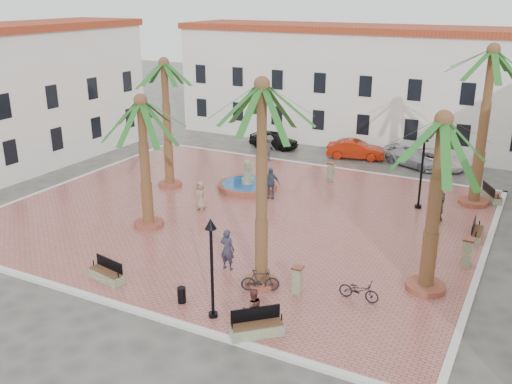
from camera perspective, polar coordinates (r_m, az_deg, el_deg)
ground at (r=32.51m, az=-1.56°, el=-2.39°), size 120.00×120.00×0.00m
plaza at (r=32.48m, az=-1.57°, el=-2.27°), size 26.00×22.00×0.15m
kerb_n at (r=41.90m, az=5.77°, el=2.68°), size 26.30×0.30×0.16m
kerb_s at (r=24.42m, az=-14.42°, el=-10.67°), size 26.30×0.30×0.16m
kerb_e at (r=28.99m, az=21.67°, el=-6.50°), size 0.30×22.30×0.16m
kerb_w at (r=40.09m, az=-18.03°, el=1.03°), size 0.30×22.30×0.16m
building_north at (r=49.17m, az=9.97°, el=10.58°), size 30.40×7.40×9.50m
fountain at (r=36.40m, az=-0.85°, el=0.73°), size 3.77×3.77×1.95m
palm_nw at (r=35.84m, az=-9.14°, el=11.30°), size 4.96×4.96×8.20m
palm_sw at (r=29.57m, az=-11.37°, el=7.36°), size 5.20×5.20×7.13m
palm_s at (r=22.26m, az=0.59°, el=8.52°), size 4.70×4.70×8.90m
palm_e at (r=23.25m, az=18.05°, el=4.80°), size 5.45×5.45×7.69m
palm_ne at (r=34.46m, az=22.47°, el=11.40°), size 5.61×5.61×9.32m
bench_s at (r=25.92m, az=-14.73°, el=-7.99°), size 1.89×0.89×0.96m
bench_se at (r=21.41m, az=0.10°, el=-13.48°), size 1.86×1.79×1.04m
bench_e at (r=31.26m, az=21.20°, el=-3.89°), size 0.56×1.72×0.90m
bench_ne at (r=37.14m, az=22.46°, el=-0.38°), size 1.38×1.93×0.99m
lamppost_s at (r=21.39m, az=-4.49°, el=-5.95°), size 0.45×0.45×4.10m
lamppost_e at (r=33.67m, az=16.35°, el=3.27°), size 0.48×0.48×4.45m
bollard_se at (r=23.97m, az=4.16°, el=-8.72°), size 0.44×0.44×1.23m
bollard_n at (r=38.11m, az=7.48°, el=2.06°), size 0.54×0.54×1.28m
bollard_e at (r=27.87m, az=20.41°, el=-5.63°), size 0.50×0.50×1.36m
litter_bin at (r=23.60m, az=-7.44°, el=-10.17°), size 0.35×0.35×0.67m
cyclist_a at (r=25.80m, az=-2.88°, el=-5.73°), size 0.71×0.47×1.94m
bicycle_a at (r=23.90m, az=10.25°, el=-9.63°), size 1.69×0.61×0.88m
cyclist_b at (r=21.59m, az=-0.32°, el=-11.57°), size 0.99×0.98×1.61m
bicycle_b at (r=24.16m, az=0.42°, el=-8.83°), size 1.66×1.14×0.98m
pedestrian_fountain_a at (r=32.96m, az=-5.58°, el=-0.34°), size 0.83×0.55×1.67m
pedestrian_fountain_b at (r=34.50m, az=1.44°, el=0.90°), size 1.22×0.75×1.94m
pedestrian_north at (r=42.27m, az=1.32°, el=4.40°), size 0.99×1.39×1.95m
pedestrian_east at (r=32.56m, az=17.85°, el=-1.39°), size 0.86×1.70×1.76m
car_black at (r=46.59m, az=1.78°, el=5.27°), size 4.17×1.93×1.38m
car_red at (r=44.15m, az=9.94°, el=4.21°), size 4.55×2.39×1.43m
car_silver at (r=43.13m, az=15.44°, el=3.31°), size 4.65×3.40×1.25m
car_white at (r=43.29m, az=17.51°, el=3.16°), size 4.88×3.25×1.25m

